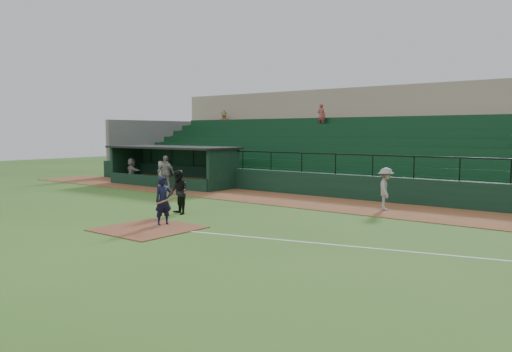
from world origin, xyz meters
The scene contains 12 objects.
ground centered at (0.00, 0.00, 0.00)m, with size 90.00×90.00×0.00m, color #335E1E.
warning_track centered at (0.00, 8.00, 0.01)m, with size 40.00×4.00×0.03m, color brown.
home_plate_dirt centered at (0.00, -1.00, 0.01)m, with size 3.00×3.00×0.03m, color brown.
foul_line centered at (8.00, 1.20, 0.01)m, with size 18.00×0.09×0.01m, color white.
stadium_structure centered at (0.00, 16.46, 2.30)m, with size 38.00×13.08×6.40m.
dugout centered at (-9.75, 9.56, 1.33)m, with size 8.90×3.20×2.42m.
batter_at_plate centered at (-0.11, -0.19, 0.87)m, with size 1.08×0.73×1.74m.
umpire centered at (-1.46, 1.82, 0.89)m, with size 0.87×0.68×1.78m, color black.
runner centered at (4.72, 7.78, 0.92)m, with size 1.15×0.66×1.78m, color gray.
dugout_player_a centered at (-7.94, 6.98, 1.01)m, with size 1.14×0.48×1.95m, color gray.
dugout_player_b centered at (-9.33, 7.90, 0.82)m, with size 0.77×0.50×1.57m, color #9A9690.
dugout_player_c centered at (-12.15, 7.94, 0.85)m, with size 1.52×0.48×1.64m, color gray.
Camera 1 is at (13.31, -12.12, 3.30)m, focal length 35.41 mm.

